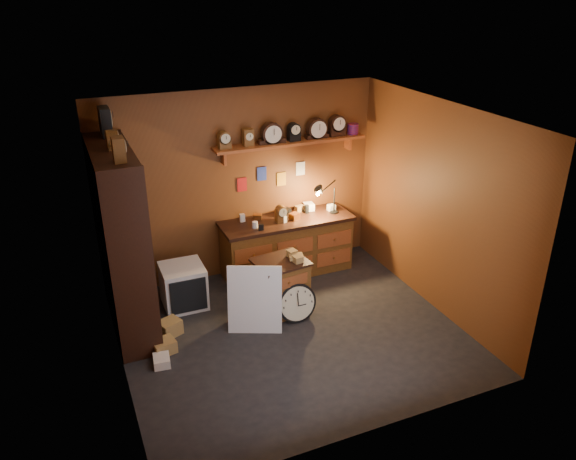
# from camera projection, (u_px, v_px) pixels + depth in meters

# --- Properties ---
(floor) EXTENTS (4.00, 4.00, 0.00)m
(floor) POSITION_uv_depth(u_px,v_px,m) (291.00, 333.00, 6.93)
(floor) COLOR black
(floor) RESTS_ON ground
(room_shell) EXTENTS (4.02, 3.62, 2.71)m
(room_shell) POSITION_uv_depth(u_px,v_px,m) (291.00, 200.00, 6.33)
(room_shell) COLOR brown
(room_shell) RESTS_ON ground
(shelving_unit) EXTENTS (0.47, 1.60, 2.58)m
(shelving_unit) POSITION_uv_depth(u_px,v_px,m) (119.00, 234.00, 6.59)
(shelving_unit) COLOR black
(shelving_unit) RESTS_ON ground
(workbench) EXTENTS (1.92, 0.66, 1.36)m
(workbench) POSITION_uv_depth(u_px,v_px,m) (287.00, 243.00, 8.18)
(workbench) COLOR brown
(workbench) RESTS_ON ground
(low_cabinet) EXTENTS (0.71, 0.62, 0.83)m
(low_cabinet) POSITION_uv_depth(u_px,v_px,m) (281.00, 284.00, 7.23)
(low_cabinet) COLOR brown
(low_cabinet) RESTS_ON ground
(big_round_clock) EXTENTS (0.52, 0.17, 0.52)m
(big_round_clock) POSITION_uv_depth(u_px,v_px,m) (297.00, 303.00, 7.09)
(big_round_clock) COLOR black
(big_round_clock) RESTS_ON ground
(white_panel) EXTENTS (0.68, 0.43, 0.87)m
(white_panel) POSITION_uv_depth(u_px,v_px,m) (256.00, 329.00, 7.01)
(white_panel) COLOR silver
(white_panel) RESTS_ON ground
(mini_fridge) EXTENTS (0.56, 0.58, 0.57)m
(mini_fridge) POSITION_uv_depth(u_px,v_px,m) (183.00, 286.00, 7.41)
(mini_fridge) COLOR silver
(mini_fridge) RESTS_ON ground
(floor_box_a) EXTENTS (0.29, 0.26, 0.16)m
(floor_box_a) POSITION_uv_depth(u_px,v_px,m) (164.00, 346.00, 6.55)
(floor_box_a) COLOR #9B7843
(floor_box_a) RESTS_ON ground
(floor_box_b) EXTENTS (0.20, 0.24, 0.11)m
(floor_box_b) POSITION_uv_depth(u_px,v_px,m) (162.00, 361.00, 6.35)
(floor_box_b) COLOR white
(floor_box_b) RESTS_ON ground
(floor_box_c) EXTENTS (0.32, 0.30, 0.19)m
(floor_box_c) POSITION_uv_depth(u_px,v_px,m) (170.00, 328.00, 6.87)
(floor_box_c) COLOR #9B7843
(floor_box_c) RESTS_ON ground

